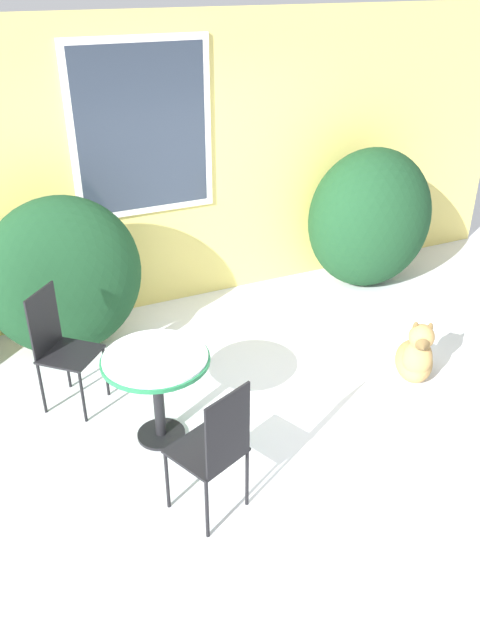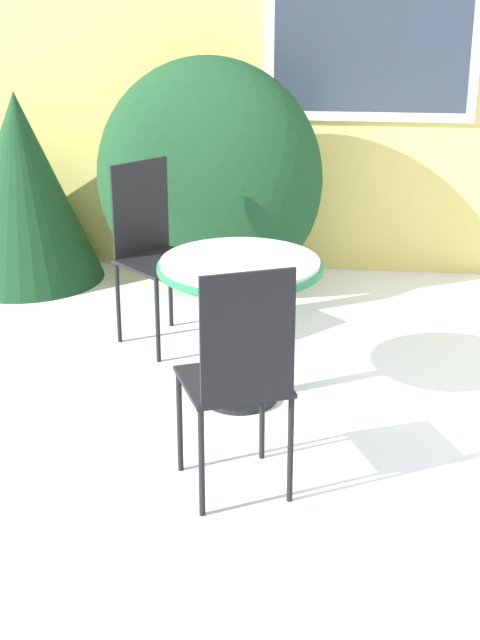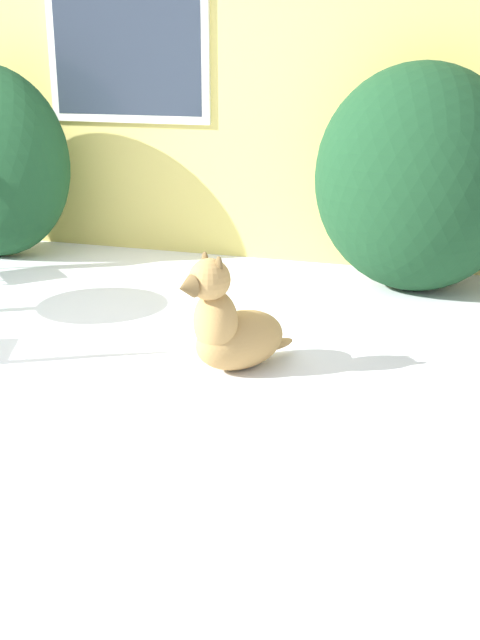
{
  "view_description": "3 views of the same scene",
  "coord_description": "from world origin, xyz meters",
  "views": [
    {
      "loc": [
        -1.88,
        -3.44,
        3.09
      ],
      "look_at": [
        0.0,
        0.6,
        0.55
      ],
      "focal_mm": 35.0,
      "sensor_mm": 36.0,
      "label": 1
    },
    {
      "loc": [
        -0.45,
        -4.16,
        2.12
      ],
      "look_at": [
        -0.87,
        0.13,
        0.42
      ],
      "focal_mm": 55.0,
      "sensor_mm": 36.0,
      "label": 2
    },
    {
      "loc": [
        2.52,
        -3.68,
        1.56
      ],
      "look_at": [
        1.35,
        -0.03,
        0.26
      ],
      "focal_mm": 45.0,
      "sensor_mm": 36.0,
      "label": 3
    }
  ],
  "objects": [
    {
      "name": "house_wall",
      "position": [
        -0.02,
        2.2,
        1.41
      ],
      "size": [
        8.0,
        0.1,
        2.77
      ],
      "color": "#E5D16B",
      "rests_on": "ground_plane"
    },
    {
      "name": "ground_plane",
      "position": [
        0.0,
        0.0,
        0.0
      ],
      "size": [
        16.0,
        16.0,
        0.0
      ],
      "primitive_type": "plane",
      "color": "white"
    },
    {
      "name": "dog",
      "position": [
        1.31,
        -0.08,
        0.22
      ],
      "size": [
        0.54,
        0.64,
        0.63
      ],
      "rotation": [
        0.0,
        0.0,
        -0.6
      ],
      "color": "tan",
      "rests_on": "ground_plane"
    },
    {
      "name": "shrub_middle",
      "position": [
        2.03,
        1.68,
        0.75
      ],
      "size": [
        1.37,
        1.1,
        1.49
      ],
      "color": "#194223",
      "rests_on": "ground_plane"
    }
  ]
}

